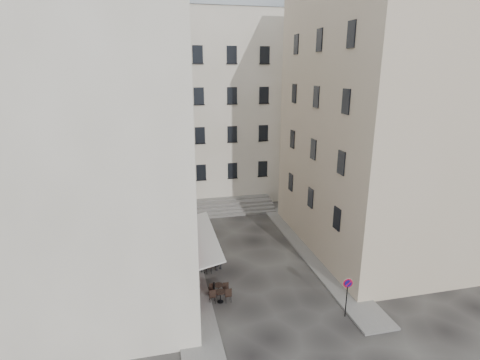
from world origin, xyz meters
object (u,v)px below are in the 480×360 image
object	(u,v)px
bistro_table_a	(220,295)
bistro_table_b	(218,288)
no_parking_sign	(347,290)
pedestrian	(218,257)

from	to	relation	value
bistro_table_a	bistro_table_b	xyz separation A→B (m)	(0.04, 0.81, -0.04)
no_parking_sign	bistro_table_b	size ratio (longest dim) A/B	1.99
no_parking_sign	bistro_table_b	world-z (taller)	no_parking_sign
no_parking_sign	bistro_table_a	xyz separation A→B (m)	(-6.29, 2.75, -1.16)
no_parking_sign	pedestrian	bearing A→B (deg)	139.25
pedestrian	bistro_table_a	bearing A→B (deg)	49.93
bistro_table_b	pedestrian	xyz separation A→B (m)	(0.47, 2.81, 0.50)
bistro_table_a	pedestrian	xyz separation A→B (m)	(0.52, 3.62, 0.46)
pedestrian	no_parking_sign	bearing A→B (deg)	100.23
no_parking_sign	pedestrian	distance (m)	8.63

